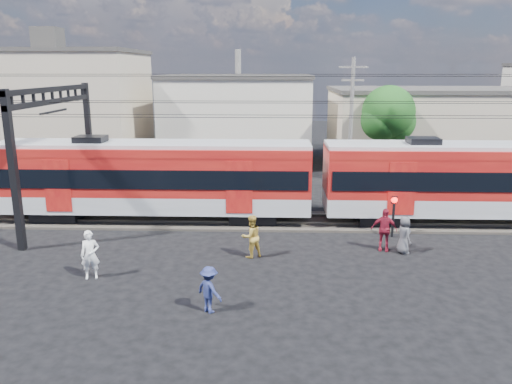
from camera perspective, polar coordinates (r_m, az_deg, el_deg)
ground at (r=18.73m, az=-1.54°, el=-10.73°), size 120.00×120.00×0.00m
track_bed at (r=26.18m, az=-0.46°, el=-3.29°), size 70.00×3.40×0.12m
rail_near at (r=25.43m, az=-0.53°, el=-3.53°), size 70.00×0.12×0.12m
rail_far at (r=26.86m, az=-0.39°, el=-2.57°), size 70.00×0.12×0.12m
commuter_train at (r=26.24m, az=-11.07°, el=1.78°), size 50.30×3.08×4.17m
catenary at (r=26.95m, az=-19.35°, el=7.46°), size 70.00×9.30×7.52m
building_west at (r=44.91m, az=-22.02°, el=8.91°), size 14.28×10.20×9.30m
building_midwest at (r=44.29m, az=-2.01°, el=8.55°), size 12.24×12.24×7.30m
building_mideast at (r=43.22m, az=19.54°, el=6.96°), size 16.32×10.20×6.30m
utility_pole_mid at (r=32.52m, az=10.79°, el=7.91°), size 1.80×0.24×8.50m
tree_near at (r=36.14m, az=15.13°, el=8.46°), size 3.82×3.64×6.72m
pedestrian_a at (r=20.07m, az=-18.43°, el=-6.81°), size 0.79×0.63×1.89m
pedestrian_b at (r=21.14m, az=-0.54°, el=-5.09°), size 1.13×1.06×1.84m
pedestrian_c at (r=16.67m, az=-5.37°, el=-11.04°), size 1.16×1.10×1.58m
pedestrian_d at (r=22.60m, az=14.43°, el=-4.18°), size 1.18×0.66×1.91m
pedestrian_e at (r=22.53m, az=16.56°, el=-4.72°), size 0.73×0.93×1.66m
crossing_signal at (r=24.35m, az=15.47°, el=-1.87°), size 0.29×0.29×2.01m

